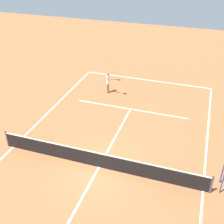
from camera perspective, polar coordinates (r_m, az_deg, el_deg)
name	(u,v)px	position (r m, az deg, el deg)	size (l,w,h in m)	color
ground_plane	(99,167)	(15.37, -2.63, -10.95)	(60.00, 60.00, 0.00)	#B76038
court_lines	(99,167)	(15.36, -2.63, -10.94)	(10.78, 23.19, 0.01)	white
tennis_net	(99,160)	(15.04, -2.68, -9.55)	(11.38, 0.10, 1.07)	#4C4C51
player_serving	(108,81)	(21.98, -0.72, 6.23)	(1.27, 0.61, 1.70)	#9E704C
tennis_ball	(97,98)	(21.56, -2.95, 2.75)	(0.07, 0.07, 0.07)	#CCE033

